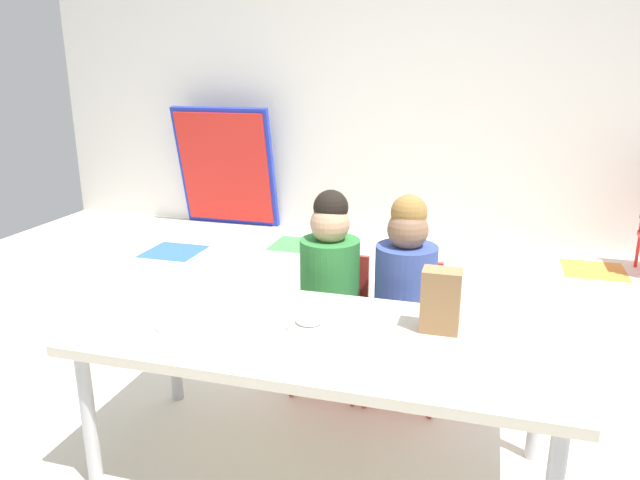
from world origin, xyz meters
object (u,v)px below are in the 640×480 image
Objects in this scene: seated_child_middle_seat at (406,281)px; donut_powdered_on_plate at (310,319)px; paper_bag_brown at (441,301)px; paper_plate_center_table at (182,324)px; folded_activity_table at (226,168)px; craft_table at (321,345)px; paper_plate_near_edge at (310,324)px; seated_child_near_camera at (330,273)px.

seated_child_middle_seat reaches higher than donut_powdered_on_plate.
paper_bag_brown is 1.22× the size of paper_plate_center_table.
folded_activity_table reaches higher than donut_powdered_on_plate.
craft_table is 0.09m from paper_plate_near_edge.
paper_plate_near_edge is (1.71, -3.00, 0.02)m from folded_activity_table.
seated_child_near_camera reaches higher than paper_bag_brown.
craft_table is at bearing -161.91° from paper_bag_brown.
donut_powdered_on_plate reaches higher than paper_plate_near_edge.
paper_plate_near_edge is at bearing -60.33° from folded_activity_table.
craft_table is 9.19× the size of paper_plate_near_edge.
paper_bag_brown is at bearing 10.38° from paper_plate_near_edge.
seated_child_near_camera is 0.69m from paper_bag_brown.
paper_plate_near_edge is 0.45m from paper_plate_center_table.
craft_table is at bearing -109.63° from seated_child_middle_seat.
donut_powdered_on_plate is (0.43, 0.13, 0.02)m from paper_plate_center_table.
paper_bag_brown is at bearing -53.63° from folded_activity_table.
paper_plate_near_edge is at bearing -169.62° from paper_bag_brown.
seated_child_near_camera is 4.17× the size of paper_bag_brown.
seated_child_near_camera reaches higher than craft_table.
folded_activity_table is (-1.76, 3.04, 0.03)m from craft_table.
folded_activity_table is 6.04× the size of paper_plate_near_edge.
seated_child_near_camera is 0.54m from paper_plate_near_edge.
paper_plate_center_table is at bearing -170.29° from craft_table.
seated_child_near_camera reaches higher than donut_powdered_on_plate.
seated_child_middle_seat is at bearing -51.36° from folded_activity_table.
paper_bag_brown is at bearing -68.51° from seated_child_middle_seat.
folded_activity_table is at bearing 119.67° from donut_powdered_on_plate.
paper_plate_center_table reaches higher than craft_table.
seated_child_middle_seat is at bearing 111.49° from paper_bag_brown.
paper_bag_brown is 2.22× the size of donut_powdered_on_plate.
seated_child_middle_seat is 4.17× the size of paper_bag_brown.
craft_table is 0.59m from seated_child_near_camera.
seated_child_middle_seat is at bearing 63.94° from donut_powdered_on_plate.
paper_bag_brown is at bearing 13.50° from paper_plate_center_table.
folded_activity_table is at bearing 128.64° from seated_child_middle_seat.
seated_child_middle_seat is at bearing 63.94° from paper_plate_near_edge.
folded_activity_table is at bearing 120.08° from craft_table.
seated_child_near_camera reaches higher than paper_plate_center_table.
seated_child_near_camera is 9.26× the size of donut_powdered_on_plate.
paper_plate_near_edge and paper_plate_center_table have the same top height.
seated_child_middle_seat is 0.60m from paper_plate_near_edge.
seated_child_middle_seat is at bearing 70.37° from craft_table.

